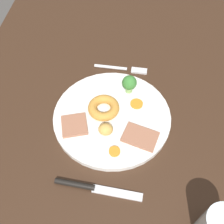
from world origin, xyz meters
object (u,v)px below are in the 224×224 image
meat_slice_under (140,137)px  meat_slice_main (74,125)px  carrot_coin_front (116,152)px  dinner_plate (112,116)px  carrot_coin_back (137,104)px  broccoli_floret (129,83)px  roast_potato_left (106,129)px  knife (90,187)px  yorkshire_pudding (104,108)px  fork (122,69)px

meat_slice_under → meat_slice_main: bearing=-97.3°
carrot_coin_front → dinner_plate: bearing=-170.4°
carrot_coin_back → broccoli_floret: broccoli_floret is taller
roast_potato_left → carrot_coin_back: (-8.99, 6.99, -1.16)cm
meat_slice_under → knife: size_ratio=0.42×
dinner_plate → broccoli_floret: broccoli_floret is taller
dinner_plate → yorkshire_pudding: bearing=-116.3°
broccoli_floret → carrot_coin_back: bearing=26.4°
meat_slice_main → dinner_plate: bearing=115.6°
carrot_coin_front → carrot_coin_back: bearing=163.2°
meat_slice_under → fork: size_ratio=0.51×
broccoli_floret → meat_slice_under: bearing=12.8°
meat_slice_main → roast_potato_left: roast_potato_left is taller
meat_slice_main → carrot_coin_front: meat_slice_main is taller
carrot_coin_back → fork: (-13.68, -4.33, -1.27)cm
knife → roast_potato_left: bearing=87.5°
meat_slice_main → meat_slice_under: size_ratio=0.78×
meat_slice_main → knife: meat_slice_main is taller
broccoli_floret → knife: size_ratio=0.28×
meat_slice_under → roast_potato_left: bearing=-95.4°
dinner_plate → yorkshire_pudding: 3.00cm
dinner_plate → meat_slice_under: size_ratio=3.72×
roast_potato_left → knife: roast_potato_left is taller
dinner_plate → meat_slice_under: bearing=48.8°
broccoli_floret → dinner_plate: bearing=-25.6°
meat_slice_main → roast_potato_left: 7.77cm
broccoli_floret → fork: (-9.36, -2.19, -4.04)cm
meat_slice_under → carrot_coin_back: (-9.75, -1.04, -0.15)cm
fork → broccoli_floret: bearing=-72.5°
carrot_coin_back → roast_potato_left: bearing=-37.9°
dinner_plate → fork: size_ratio=1.89×
roast_potato_left → carrot_coin_back: roast_potato_left is taller
broccoli_floret → carrot_coin_front: bearing=-6.5°
broccoli_floret → fork: broccoli_floret is taller
yorkshire_pudding → carrot_coin_front: bearing=18.9°
meat_slice_under → carrot_coin_back: size_ratio=2.45×
meat_slice_under → yorkshire_pudding: size_ratio=1.00×
carrot_coin_back → knife: 23.80cm
yorkshire_pudding → roast_potato_left: 6.53cm
carrot_coin_front → knife: bearing=-30.7°
yorkshire_pudding → knife: yorkshire_pudding is taller
dinner_plate → fork: bearing=174.7°
meat_slice_main → fork: bearing=154.4°
broccoli_floret → roast_potato_left: bearing=-20.0°
yorkshire_pudding → fork: 16.80cm
carrot_coin_front → roast_potato_left: bearing=-150.5°
roast_potato_left → fork: bearing=173.3°
meat_slice_under → fork: bearing=-167.1°
carrot_coin_front → fork: (-27.59, -0.12, -1.32)cm
dinner_plate → broccoli_floret: (-7.94, 3.80, 3.73)cm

